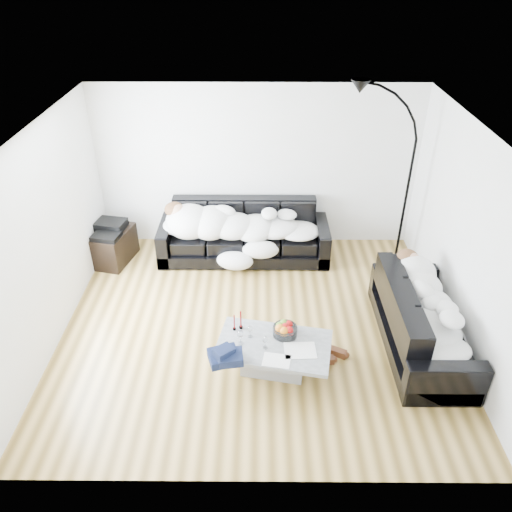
{
  "coord_description": "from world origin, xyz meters",
  "views": [
    {
      "loc": [
        0.04,
        -5.08,
        4.31
      ],
      "look_at": [
        0.0,
        0.3,
        0.9
      ],
      "focal_mm": 35.0,
      "sensor_mm": 36.0,
      "label": 1
    }
  ],
  "objects_px": {
    "coffee_table": "(274,356)",
    "shoes": "(330,356)",
    "wine_glass_c": "(265,342)",
    "floor_lamp": "(407,191)",
    "sofa_back": "(244,232)",
    "sleeper_right": "(426,304)",
    "sofa_right": "(423,318)",
    "av_cabinet": "(112,246)",
    "candle_left": "(234,323)",
    "stereo": "(109,228)",
    "wine_glass_b": "(240,337)",
    "candle_right": "(241,320)",
    "sleeper_back": "(244,222)",
    "wine_glass_a": "(250,331)",
    "fruit_bowl": "(285,329)"
  },
  "relations": [
    {
      "from": "av_cabinet",
      "to": "wine_glass_a",
      "type": "bearing_deg",
      "value": -31.85
    },
    {
      "from": "shoes",
      "to": "fruit_bowl",
      "type": "bearing_deg",
      "value": -176.78
    },
    {
      "from": "sofa_right",
      "to": "candle_right",
      "type": "distance_m",
      "value": 2.23
    },
    {
      "from": "fruit_bowl",
      "to": "floor_lamp",
      "type": "xyz_separation_m",
      "value": [
        1.84,
        2.15,
        0.76
      ]
    },
    {
      "from": "sleeper_back",
      "to": "wine_glass_c",
      "type": "bearing_deg",
      "value": -82.88
    },
    {
      "from": "wine_glass_b",
      "to": "candle_left",
      "type": "height_order",
      "value": "candle_left"
    },
    {
      "from": "sofa_back",
      "to": "wine_glass_a",
      "type": "relative_size",
      "value": 16.88
    },
    {
      "from": "sleeper_right",
      "to": "coffee_table",
      "type": "relative_size",
      "value": 1.35
    },
    {
      "from": "sofa_right",
      "to": "av_cabinet",
      "type": "distance_m",
      "value": 4.72
    },
    {
      "from": "coffee_table",
      "to": "wine_glass_b",
      "type": "relative_size",
      "value": 6.95
    },
    {
      "from": "wine_glass_a",
      "to": "wine_glass_c",
      "type": "distance_m",
      "value": 0.26
    },
    {
      "from": "wine_glass_b",
      "to": "floor_lamp",
      "type": "height_order",
      "value": "floor_lamp"
    },
    {
      "from": "sofa_back",
      "to": "sleeper_right",
      "type": "relative_size",
      "value": 1.5
    },
    {
      "from": "candle_left",
      "to": "av_cabinet",
      "type": "height_order",
      "value": "candle_left"
    },
    {
      "from": "sofa_back",
      "to": "wine_glass_a",
      "type": "xyz_separation_m",
      "value": [
        0.14,
        -2.38,
        0.02
      ]
    },
    {
      "from": "av_cabinet",
      "to": "floor_lamp",
      "type": "bearing_deg",
      "value": 13.07
    },
    {
      "from": "sleeper_right",
      "to": "candle_right",
      "type": "distance_m",
      "value": 2.23
    },
    {
      "from": "coffee_table",
      "to": "shoes",
      "type": "bearing_deg",
      "value": 12.72
    },
    {
      "from": "shoes",
      "to": "sofa_back",
      "type": "bearing_deg",
      "value": 119.49
    },
    {
      "from": "coffee_table",
      "to": "fruit_bowl",
      "type": "relative_size",
      "value": 4.49
    },
    {
      "from": "sofa_back",
      "to": "sofa_right",
      "type": "bearing_deg",
      "value": -42.62
    },
    {
      "from": "sofa_back",
      "to": "stereo",
      "type": "relative_size",
      "value": 6.02
    },
    {
      "from": "av_cabinet",
      "to": "floor_lamp",
      "type": "height_order",
      "value": "floor_lamp"
    },
    {
      "from": "sleeper_back",
      "to": "stereo",
      "type": "distance_m",
      "value": 2.06
    },
    {
      "from": "candle_right",
      "to": "av_cabinet",
      "type": "bearing_deg",
      "value": 135.01
    },
    {
      "from": "sofa_right",
      "to": "shoes",
      "type": "height_order",
      "value": "sofa_right"
    },
    {
      "from": "av_cabinet",
      "to": "coffee_table",
      "type": "bearing_deg",
      "value": -30.05
    },
    {
      "from": "sleeper_right",
      "to": "sofa_back",
      "type": "bearing_deg",
      "value": 47.38
    },
    {
      "from": "candle_right",
      "to": "floor_lamp",
      "type": "height_order",
      "value": "floor_lamp"
    },
    {
      "from": "coffee_table",
      "to": "shoes",
      "type": "distance_m",
      "value": 0.72
    },
    {
      "from": "sofa_right",
      "to": "wine_glass_a",
      "type": "relative_size",
      "value": 13.09
    },
    {
      "from": "sofa_right",
      "to": "shoes",
      "type": "relative_size",
      "value": 4.78
    },
    {
      "from": "sleeper_right",
      "to": "stereo",
      "type": "bearing_deg",
      "value": 65.92
    },
    {
      "from": "wine_glass_c",
      "to": "floor_lamp",
      "type": "height_order",
      "value": "floor_lamp"
    },
    {
      "from": "sofa_back",
      "to": "sleeper_back",
      "type": "xyz_separation_m",
      "value": [
        0.0,
        -0.05,
        0.21
      ]
    },
    {
      "from": "candle_left",
      "to": "sleeper_right",
      "type": "bearing_deg",
      "value": 4.69
    },
    {
      "from": "sleeper_right",
      "to": "candle_left",
      "type": "relative_size",
      "value": 8.3
    },
    {
      "from": "sofa_right",
      "to": "sleeper_back",
      "type": "bearing_deg",
      "value": 48.08
    },
    {
      "from": "coffee_table",
      "to": "stereo",
      "type": "relative_size",
      "value": 2.95
    },
    {
      "from": "wine_glass_a",
      "to": "candle_right",
      "type": "relative_size",
      "value": 0.62
    },
    {
      "from": "shoes",
      "to": "stereo",
      "type": "bearing_deg",
      "value": 149.49
    },
    {
      "from": "candle_right",
      "to": "wine_glass_a",
      "type": "bearing_deg",
      "value": -52.9
    },
    {
      "from": "floor_lamp",
      "to": "coffee_table",
      "type": "bearing_deg",
      "value": -141.7
    },
    {
      "from": "sofa_back",
      "to": "fruit_bowl",
      "type": "distance_m",
      "value": 2.4
    },
    {
      "from": "wine_glass_c",
      "to": "shoes",
      "type": "bearing_deg",
      "value": 15.44
    },
    {
      "from": "wine_glass_b",
      "to": "shoes",
      "type": "distance_m",
      "value": 1.16
    },
    {
      "from": "wine_glass_c",
      "to": "wine_glass_b",
      "type": "bearing_deg",
      "value": 166.89
    },
    {
      "from": "sofa_right",
      "to": "sofa_back",
      "type": "bearing_deg",
      "value": 47.38
    },
    {
      "from": "sleeper_back",
      "to": "coffee_table",
      "type": "relative_size",
      "value": 1.72
    },
    {
      "from": "coffee_table",
      "to": "wine_glass_a",
      "type": "xyz_separation_m",
      "value": [
        -0.27,
        0.13,
        0.27
      ]
    }
  ]
}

